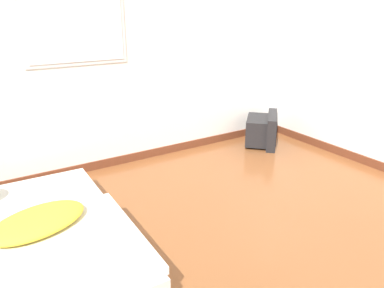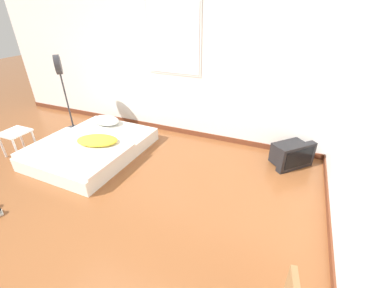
{
  "view_description": "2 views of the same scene",
  "coord_description": "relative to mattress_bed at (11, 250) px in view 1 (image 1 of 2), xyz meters",
  "views": [
    {
      "loc": [
        -1.05,
        -0.81,
        1.58
      ],
      "look_at": [
        0.59,
        1.77,
        0.46
      ],
      "focal_mm": 35.0,
      "sensor_mm": 36.0,
      "label": 1
    },
    {
      "loc": [
        1.86,
        -1.16,
        2.15
      ],
      "look_at": [
        0.67,
        1.74,
        0.39
      ],
      "focal_mm": 24.0,
      "sensor_mm": 36.0,
      "label": 2
    }
  ],
  "objects": [
    {
      "name": "wall_back",
      "position": [
        0.95,
        1.26,
        1.16
      ],
      "size": [
        7.37,
        0.08,
        2.6
      ],
      "color": "white",
      "rests_on": "ground_plane"
    },
    {
      "name": "crt_tv",
      "position": [
        2.94,
        0.88,
        0.05
      ],
      "size": [
        0.63,
        0.63,
        0.38
      ],
      "color": "black",
      "rests_on": "ground_plane"
    },
    {
      "name": "mattress_bed",
      "position": [
        0.0,
        0.0,
        0.0
      ],
      "size": [
        1.46,
        1.75,
        0.36
      ],
      "color": "silver",
      "rests_on": "ground_plane"
    }
  ]
}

